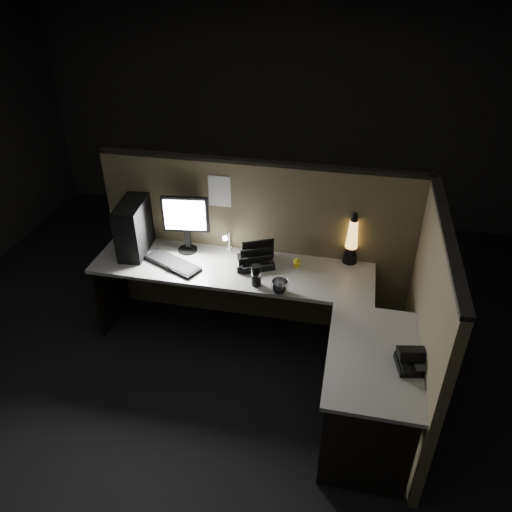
% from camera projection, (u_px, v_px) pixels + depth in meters
% --- Properties ---
extents(floor, '(6.00, 6.00, 0.00)m').
position_uv_depth(floor, '(234.00, 387.00, 3.94)').
color(floor, black).
rests_on(floor, ground).
extents(room_shell, '(6.00, 6.00, 6.00)m').
position_uv_depth(room_shell, '(227.00, 203.00, 3.07)').
color(room_shell, silver).
rests_on(room_shell, ground).
extents(partition_back, '(2.66, 0.06, 1.50)m').
position_uv_depth(partition_back, '(258.00, 246.00, 4.30)').
color(partition_back, brown).
rests_on(partition_back, ground).
extents(partition_right, '(0.06, 1.66, 1.50)m').
position_uv_depth(partition_right, '(425.00, 330.00, 3.38)').
color(partition_right, brown).
rests_on(partition_right, ground).
extents(desk, '(2.60, 1.60, 0.73)m').
position_uv_depth(desk, '(263.00, 313.00, 3.80)').
color(desk, '#AAA8A1').
rests_on(desk, ground).
extents(pc_tower, '(0.24, 0.45, 0.46)m').
position_uv_depth(pc_tower, '(134.00, 228.00, 4.15)').
color(pc_tower, black).
rests_on(pc_tower, desk).
extents(monitor, '(0.39, 0.17, 0.50)m').
position_uv_depth(monitor, '(186.00, 219.00, 4.13)').
color(monitor, black).
rests_on(monitor, desk).
extents(keyboard, '(0.53, 0.37, 0.02)m').
position_uv_depth(keyboard, '(172.00, 263.00, 4.09)').
color(keyboard, black).
rests_on(keyboard, desk).
extents(mouse, '(0.11, 0.09, 0.03)m').
position_uv_depth(mouse, '(170.00, 268.00, 4.02)').
color(mouse, black).
rests_on(mouse, desk).
extents(clip_lamp, '(0.04, 0.17, 0.21)m').
position_uv_depth(clip_lamp, '(227.00, 242.00, 4.16)').
color(clip_lamp, silver).
rests_on(clip_lamp, desk).
extents(organizer, '(0.34, 0.33, 0.20)m').
position_uv_depth(organizer, '(256.00, 259.00, 4.08)').
color(organizer, black).
rests_on(organizer, desk).
extents(lava_lamp, '(0.12, 0.12, 0.45)m').
position_uv_depth(lava_lamp, '(352.00, 242.00, 4.03)').
color(lava_lamp, black).
rests_on(lava_lamp, desk).
extents(travel_mug, '(0.08, 0.08, 0.18)m').
position_uv_depth(travel_mug, '(256.00, 275.00, 3.81)').
color(travel_mug, black).
rests_on(travel_mug, desk).
extents(steel_mug, '(0.15, 0.15, 0.10)m').
position_uv_depth(steel_mug, '(280.00, 287.00, 3.75)').
color(steel_mug, silver).
rests_on(steel_mug, desk).
extents(figurine, '(0.06, 0.06, 0.06)m').
position_uv_depth(figurine, '(297.00, 262.00, 4.04)').
color(figurine, yellow).
rests_on(figurine, desk).
extents(pinned_paper, '(0.19, 0.00, 0.27)m').
position_uv_depth(pinned_paper, '(220.00, 191.00, 4.06)').
color(pinned_paper, white).
rests_on(pinned_paper, partition_back).
extents(desk_phone, '(0.24, 0.25, 0.13)m').
position_uv_depth(desk_phone, '(414.00, 360.00, 3.10)').
color(desk_phone, black).
rests_on(desk_phone, desk).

